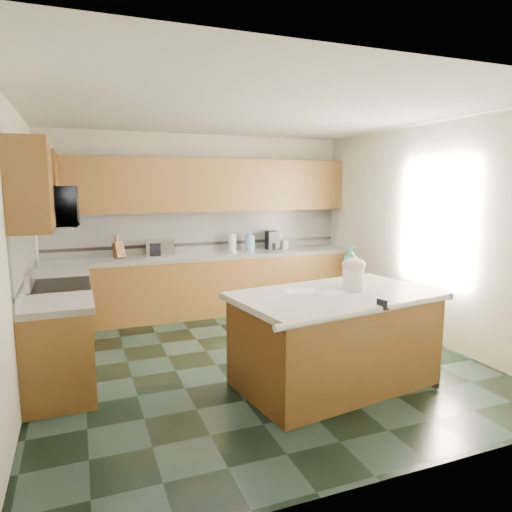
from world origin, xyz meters
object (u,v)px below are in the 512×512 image
treat_jar (353,279)px  coffee_maker (272,240)px  island_base (335,342)px  island_top (336,296)px  soap_bottle_island (350,265)px  knife_block (119,250)px  toaster_oven (161,248)px

treat_jar → coffee_maker: coffee_maker is taller
island_base → coffee_maker: bearing=70.1°
island_top → soap_bottle_island: bearing=31.5°
soap_bottle_island → coffee_maker: (0.27, 2.67, -0.06)m
island_base → island_top: (0.00, 0.00, 0.46)m
knife_block → toaster_oven: 0.58m
coffee_maker → treat_jar: bearing=-94.0°
knife_block → coffee_maker: (2.36, 0.03, 0.03)m
island_base → treat_jar: (0.21, 0.03, 0.60)m
island_base → coffee_maker: coffee_maker is taller
toaster_oven → island_base: bearing=-56.3°
island_top → treat_jar: 0.25m
soap_bottle_island → coffee_maker: 2.68m
toaster_oven → coffee_maker: (1.78, 0.03, 0.04)m
treat_jar → toaster_oven: 3.20m
soap_bottle_island → island_top: bearing=-162.7°
treat_jar → knife_block: 3.50m
island_top → soap_bottle_island: soap_bottle_island is taller
soap_bottle_island → toaster_oven: soap_bottle_island is taller
island_top → toaster_oven: bearing=103.6°
island_base → toaster_oven: bearing=103.6°
island_base → treat_jar: bearing=-0.3°
island_base → knife_block: knife_block is taller
island_base → treat_jar: 0.64m
island_base → knife_block: 3.46m
treat_jar → toaster_oven: (-1.39, 2.89, 0.00)m
island_base → coffee_maker: size_ratio=6.21×
toaster_oven → knife_block: bearing=-168.3°
knife_block → toaster_oven: (0.58, 0.00, -0.00)m
coffee_maker → island_base: bearing=-97.9°
coffee_maker → island_top: bearing=-97.9°
coffee_maker → soap_bottle_island: bearing=-92.1°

